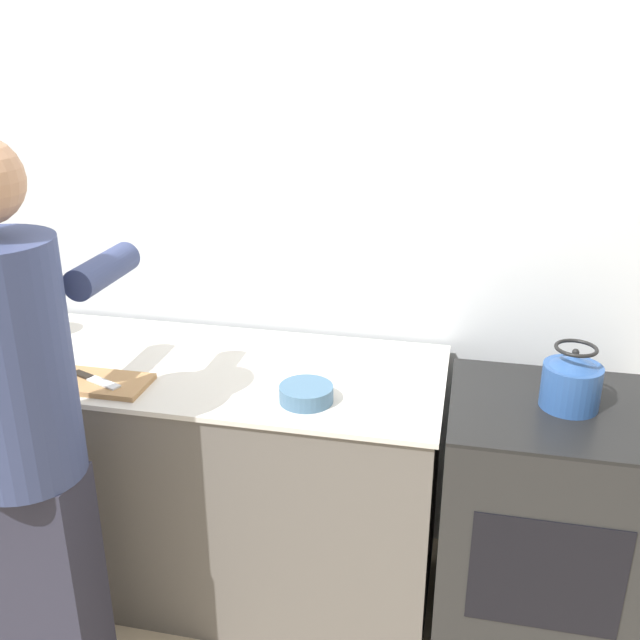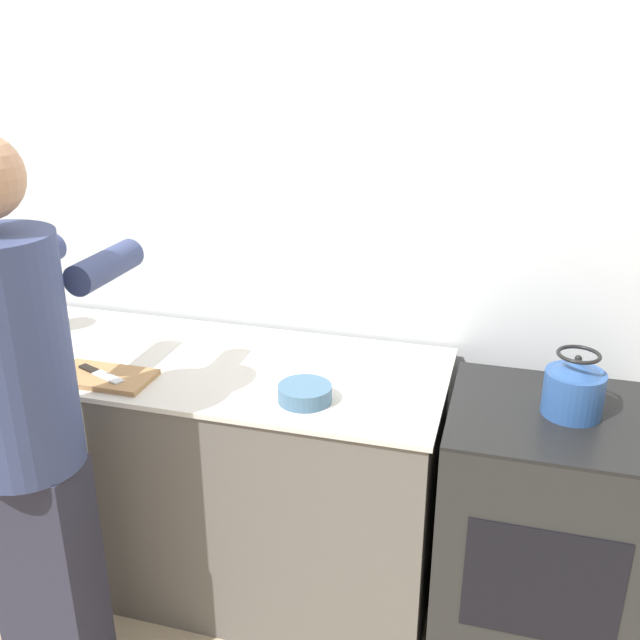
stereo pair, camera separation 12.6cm
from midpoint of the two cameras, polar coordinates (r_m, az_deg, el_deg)
The scene contains 10 objects.
wall_back at distance 2.72m, azimuth 1.28°, elevation 6.79°, with size 8.00×0.05×2.60m.
counter at distance 2.81m, azimuth -7.88°, elevation -11.74°, with size 1.78×0.72×0.92m.
oven at distance 2.61m, azimuth 18.53°, elevation -15.92°, with size 0.65×0.60×0.92m.
person at distance 2.22m, azimuth -21.11°, elevation -7.28°, with size 0.37×0.61×1.79m.
cutting_board at distance 2.52m, azimuth -15.54°, elevation -4.42°, with size 0.33×0.18×0.02m.
knife at distance 2.52m, azimuth -15.87°, elevation -4.15°, with size 0.21×0.11×0.01m.
kettle at distance 2.34m, azimuth 21.12°, elevation -5.15°, with size 0.18×0.18×0.21m.
bowl_prep at distance 2.28m, azimuth 0.36°, elevation -5.90°, with size 0.17×0.17×0.05m.
bowl_mixing at distance 2.80m, azimuth -21.29°, elevation -2.00°, with size 0.18×0.18×0.06m.
canister_jar at distance 2.97m, azimuth -20.73°, elevation 0.79°, with size 0.14×0.14×0.19m.
Camera 2 is at (0.71, -1.77, 2.00)m, focal length 40.00 mm.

